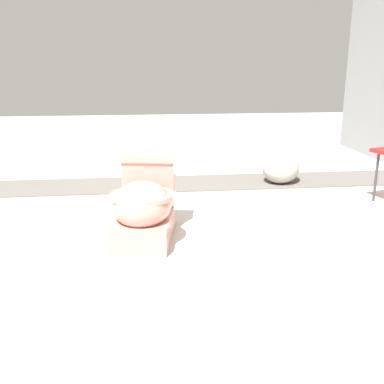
% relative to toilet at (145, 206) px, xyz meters
% --- Properties ---
extents(ground_plane, '(14.00, 14.00, 0.00)m').
position_rel_toilet_xyz_m(ground_plane, '(-0.14, 0.12, -0.22)').
color(ground_plane, beige).
extents(gravel_strip, '(0.56, 8.00, 0.01)m').
position_rel_toilet_xyz_m(gravel_strip, '(-1.31, 0.62, -0.21)').
color(gravel_strip, '#605B56').
rests_on(gravel_strip, ground).
extents(toilet, '(0.69, 0.48, 0.52)m').
position_rel_toilet_xyz_m(toilet, '(0.00, 0.00, 0.00)').
color(toilet, tan).
rests_on(toilet, ground).
extents(boulder_near, '(0.52, 0.50, 0.28)m').
position_rel_toilet_xyz_m(boulder_near, '(-1.25, 1.28, -0.08)').
color(boulder_near, '#ADA899').
rests_on(boulder_near, ground).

